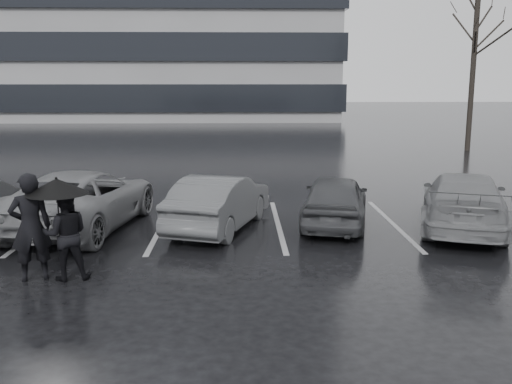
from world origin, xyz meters
The scene contains 10 objects.
ground centered at (0.00, 0.00, 0.00)m, with size 160.00×160.00×0.00m, color black.
car_main centered at (1.96, 2.41, 0.62)m, with size 1.47×3.64×1.24m, color black.
car_west_a centered at (-0.80, 2.16, 0.64)m, with size 1.36×3.89×1.28m, color #303133.
car_west_b centered at (-4.04, 2.33, 0.69)m, with size 2.30×4.98×1.38m, color #545457.
car_east centered at (4.90, 1.99, 0.66)m, with size 1.86×4.57×1.33m, color #545457.
pedestrian_left centered at (-3.93, -1.24, 0.95)m, with size 0.69×0.45×1.90m, color black.
pedestrian_right centered at (-3.35, -1.22, 0.81)m, with size 0.78×0.61×1.61m, color black.
umbrella centered at (-3.46, -1.18, 1.65)m, with size 1.07×1.07×1.81m.
stall_stripes centered at (-0.80, 2.50, 0.00)m, with size 19.72×5.00×0.00m.
tree_north centered at (11.00, 17.00, 4.25)m, with size 0.26×0.26×8.50m, color black.
Camera 1 is at (-0.33, -10.86, 3.44)m, focal length 40.00 mm.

